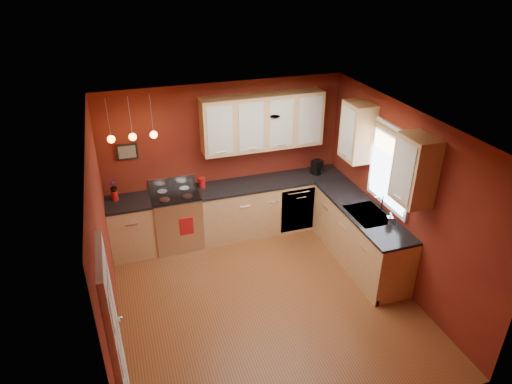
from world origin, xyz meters
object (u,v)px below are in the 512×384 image
object	(u,v)px
coffee_maker	(317,168)
red_canister	(202,183)
gas_range	(177,219)
sink	(368,216)
soap_pump	(390,219)

from	to	relation	value
coffee_maker	red_canister	bearing A→B (deg)	156.24
gas_range	coffee_maker	xyz separation A→B (m)	(2.48, 0.01, 0.57)
sink	soap_pump	world-z (taller)	sink
soap_pump	red_canister	bearing A→B (deg)	139.50
gas_range	sink	size ratio (longest dim) A/B	1.59
red_canister	sink	bearing A→B (deg)	-36.75
gas_range	soap_pump	world-z (taller)	soap_pump
coffee_maker	sink	bearing A→B (deg)	-105.54
soap_pump	sink	bearing A→B (deg)	111.14
coffee_maker	soap_pump	world-z (taller)	coffee_maker
soap_pump	gas_range	bearing A→B (deg)	146.19
red_canister	soap_pump	size ratio (longest dim) A/B	0.94
red_canister	coffee_maker	size ratio (longest dim) A/B	0.70
sink	soap_pump	xyz separation A→B (m)	(0.13, -0.34, 0.12)
red_canister	coffee_maker	world-z (taller)	coffee_maker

